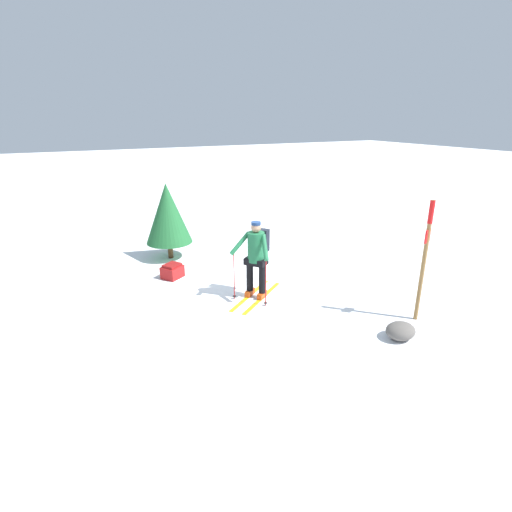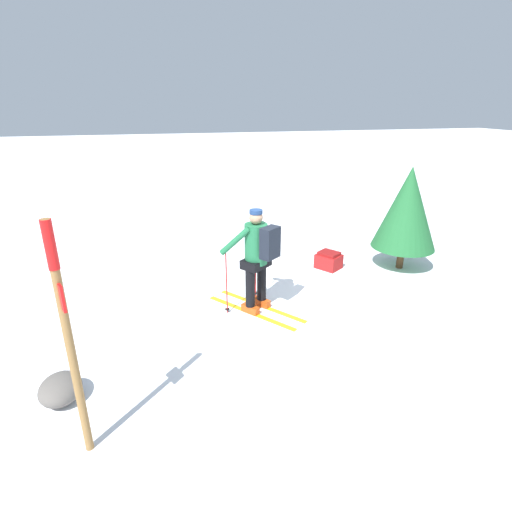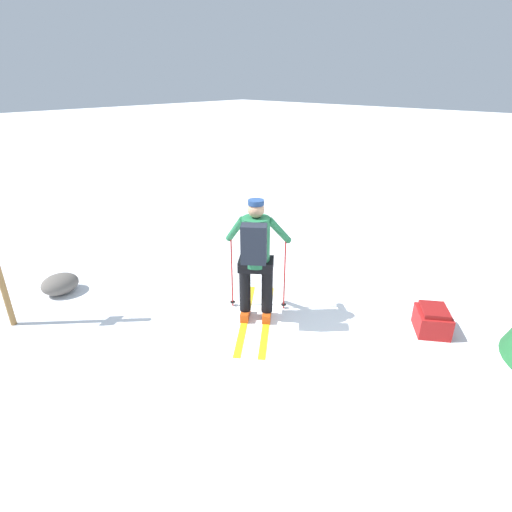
# 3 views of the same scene
# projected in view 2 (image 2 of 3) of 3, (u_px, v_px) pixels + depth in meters

# --- Properties ---
(ground_plane) EXTENTS (80.00, 80.00, 0.00)m
(ground_plane) POSITION_uv_depth(u_px,v_px,m) (304.00, 310.00, 6.54)
(ground_plane) COLOR white
(skier) EXTENTS (1.62, 1.36, 1.68)m
(skier) POSITION_uv_depth(u_px,v_px,m) (257.00, 254.00, 6.18)
(skier) COLOR gold
(skier) RESTS_ON ground_plane
(dropped_backpack) EXTENTS (0.60, 0.58, 0.35)m
(dropped_backpack) POSITION_uv_depth(u_px,v_px,m) (329.00, 260.00, 8.12)
(dropped_backpack) COLOR maroon
(dropped_backpack) RESTS_ON ground_plane
(trail_marker) EXTENTS (0.23, 0.12, 2.34)m
(trail_marker) POSITION_uv_depth(u_px,v_px,m) (66.00, 327.00, 3.43)
(trail_marker) COLOR olive
(trail_marker) RESTS_ON ground_plane
(rock_boulder) EXTENTS (0.55, 0.46, 0.30)m
(rock_boulder) POSITION_uv_depth(u_px,v_px,m) (61.00, 389.00, 4.51)
(rock_boulder) COLOR #5B5651
(rock_boulder) RESTS_ON ground_plane
(pine_tree) EXTENTS (1.24, 1.24, 2.06)m
(pine_tree) POSITION_uv_depth(u_px,v_px,m) (407.00, 208.00, 7.75)
(pine_tree) COLOR #4C331E
(pine_tree) RESTS_ON ground_plane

